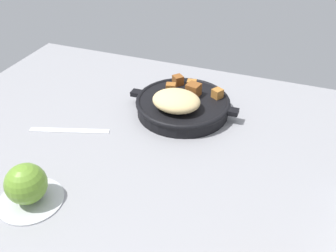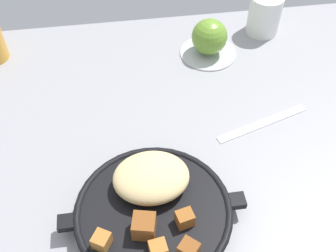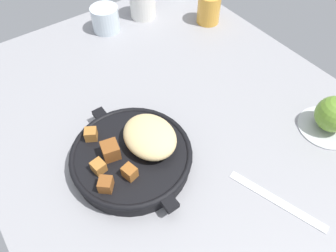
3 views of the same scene
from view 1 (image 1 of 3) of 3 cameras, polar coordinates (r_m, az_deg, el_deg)
ground_plane at (r=85.51cm, az=-2.00°, el=-3.09°), size 112.98×79.49×2.40cm
cast_iron_skillet at (r=93.05cm, az=2.15°, el=3.39°), size 27.92×23.60×7.88cm
saucer_plate at (r=75.50cm, az=-20.16°, el=-10.50°), size 12.21×12.21×0.60cm
red_apple at (r=72.78cm, az=-20.81°, el=-8.21°), size 7.60×7.60×7.60cm
butter_knife at (r=91.11cm, az=-14.78°, el=-0.62°), size 18.47×7.28×0.36cm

